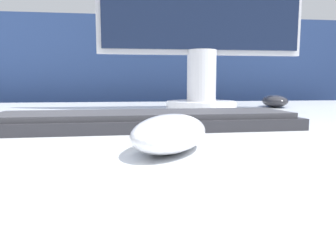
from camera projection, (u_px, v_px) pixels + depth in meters
The scene contains 5 objects.
partition_panel at pixel (126, 155), 1.31m from camera, with size 5.00×0.03×1.08m.
computer_mouse_near at pixel (173, 133), 0.31m from camera, with size 0.11×0.14×0.04m.
keyboard at pixel (148, 120), 0.47m from camera, with size 0.44×0.13×0.02m.
monitor at pixel (204, 2), 0.80m from camera, with size 0.51×0.18×0.47m.
computer_mouse_far at pixel (276, 101), 0.90m from camera, with size 0.08×0.13×0.03m.
Camera 1 is at (-0.00, -0.56, 0.83)m, focal length 35.00 mm.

